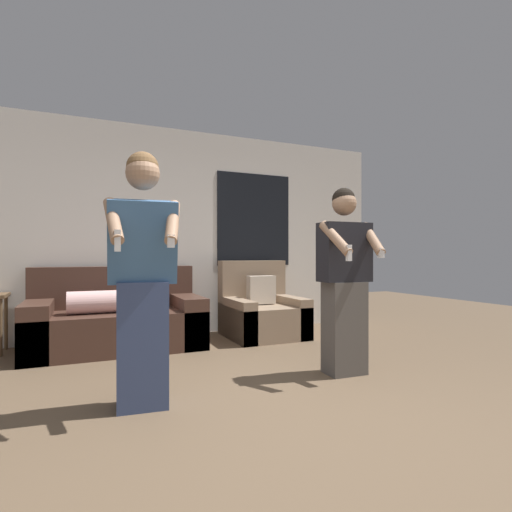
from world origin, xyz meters
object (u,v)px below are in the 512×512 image
(couch, at_px, (117,320))
(armchair, at_px, (261,312))
(person_left, at_px, (143,278))
(person_right, at_px, (345,280))

(couch, relative_size, armchair, 1.90)
(armchair, height_order, person_left, person_left)
(couch, distance_m, armchair, 1.77)
(couch, height_order, person_left, person_left)
(person_right, bearing_deg, couch, 133.99)
(couch, distance_m, person_right, 2.58)
(couch, bearing_deg, armchair, -1.05)
(couch, distance_m, person_left, 2.02)
(person_left, bearing_deg, couch, 90.59)
(couch, height_order, armchair, armchair)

